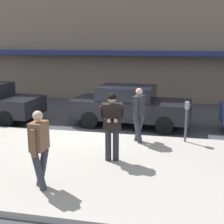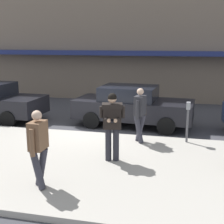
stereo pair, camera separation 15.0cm
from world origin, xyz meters
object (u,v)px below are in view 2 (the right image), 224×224
Objects in this scene: pedestrian_with_bag at (140,112)px; parking_meter at (188,116)px; pedestrian_dark_coat at (38,144)px; parked_sedan_mid at (132,106)px; man_texting_on_phone at (112,120)px.

pedestrian_with_bag is 1.47m from parking_meter.
parking_meter is (3.08, 3.86, -0.14)m from pedestrian_dark_coat.
pedestrian_dark_coat is 1.34× the size of parking_meter.
man_texting_on_phone is (0.15, -4.08, 0.46)m from parked_sedan_mid.
man_texting_on_phone is at bearing -133.51° from parking_meter.
man_texting_on_phone is 1.06× the size of pedestrian_dark_coat.
man_texting_on_phone is at bearing -105.72° from pedestrian_with_bag.
parking_meter is (1.43, 0.30, -0.14)m from pedestrian_with_bag.
parking_meter is (1.92, 2.02, -0.28)m from man_texting_on_phone.
pedestrian_dark_coat is at bearing -122.40° from man_texting_on_phone.
pedestrian_with_bag is at bearing 74.28° from man_texting_on_phone.
man_texting_on_phone is 2.18m from pedestrian_dark_coat.
parking_meter is at bearing -44.98° from parked_sedan_mid.
parked_sedan_mid is 4.11m from man_texting_on_phone.
parking_meter is (2.06, -2.06, 0.18)m from parked_sedan_mid.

